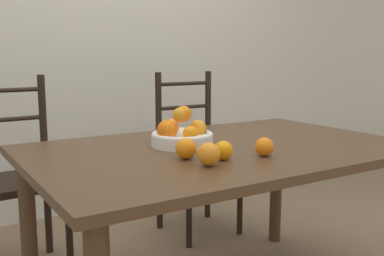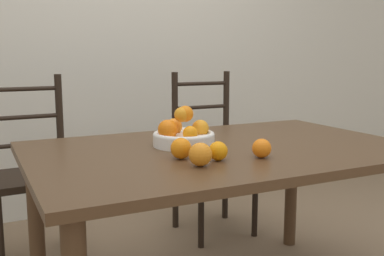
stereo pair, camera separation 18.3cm
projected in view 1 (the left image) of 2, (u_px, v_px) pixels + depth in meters
wall_back at (91, 30)px, 3.14m from camera, size 8.00×0.06×2.60m
dining_table at (222, 167)px, 1.92m from camera, size 1.60×1.03×0.74m
fruit_bowl at (182, 134)px, 1.90m from camera, size 0.26×0.26×0.17m
orange_loose_0 at (223, 150)px, 1.65m from camera, size 0.07×0.07×0.07m
orange_loose_1 at (186, 149)px, 1.66m from camera, size 0.08×0.08×0.08m
orange_loose_2 at (264, 147)px, 1.71m from camera, size 0.07×0.07×0.07m
orange_loose_3 at (209, 154)px, 1.56m from camera, size 0.08×0.08×0.08m
chair_left at (16, 181)px, 2.30m from camera, size 0.44×0.42×1.02m
chair_right at (195, 156)px, 2.87m from camera, size 0.42×0.40×1.02m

